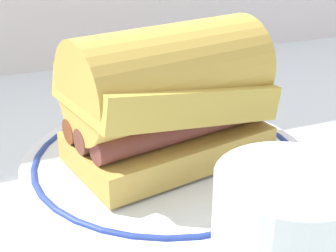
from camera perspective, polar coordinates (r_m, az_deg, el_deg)
name	(u,v)px	position (r m, az deg, el deg)	size (l,w,h in m)	color
ground_plane	(190,185)	(0.45, 2.50, -6.69)	(1.50, 1.50, 0.00)	silver
plate	(168,162)	(0.47, 0.00, -4.11)	(0.27, 0.27, 0.01)	white
sausage_sandwich	(168,96)	(0.44, 0.00, 3.42)	(0.19, 0.13, 0.12)	gold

